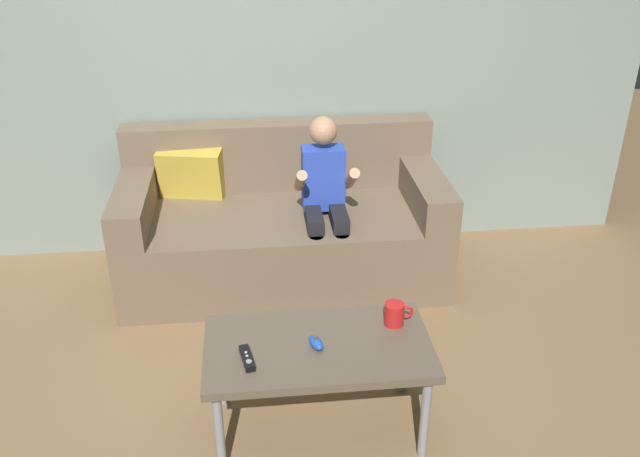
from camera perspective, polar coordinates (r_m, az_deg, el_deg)
The scene contains 8 objects.
ground_plane at distance 2.95m, azimuth -4.71°, elevation -15.91°, with size 9.14×9.14×0.00m, color olive.
wall_back at distance 3.82m, azimuth -6.34°, elevation 15.70°, with size 4.57×0.05×2.50m, color gray.
couch at distance 3.77m, azimuth -3.26°, elevation 0.18°, with size 1.73×0.80×0.81m.
person_seated_on_couch at distance 3.52m, azimuth 0.44°, elevation 2.67°, with size 0.31×0.38×0.95m.
coffee_table at distance 2.67m, azimuth -0.14°, elevation -10.43°, with size 0.88×0.49×0.42m.
game_remote_black_near_edge at distance 2.57m, azimuth -6.15°, elevation -10.80°, with size 0.06×0.14×0.03m.
nunchuk_blue at distance 2.62m, azimuth -0.33°, elevation -9.58°, with size 0.07×0.10×0.05m.
coffee_mug at distance 2.74m, azimuth 6.34°, elevation -7.15°, with size 0.12×0.08×0.09m.
Camera 1 is at (-0.00, -2.14, 2.02)m, focal length 38.01 mm.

